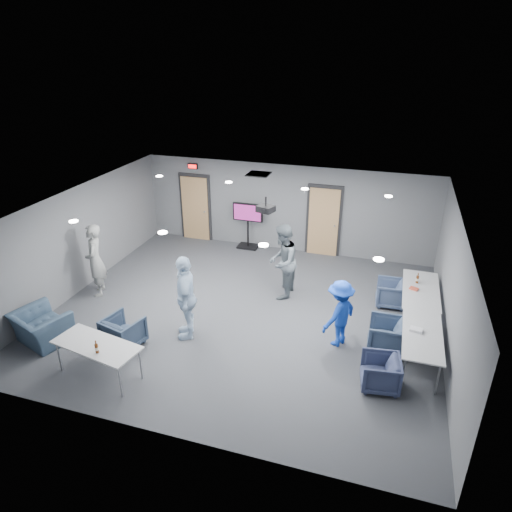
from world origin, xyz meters
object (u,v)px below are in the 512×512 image
(chair_right_b, at_px, (387,336))
(table_front_left, at_px, (97,346))
(person_d, at_px, (340,313))
(bottle_front, at_px, (97,348))
(person_a, at_px, (95,260))
(person_b, at_px, (282,262))
(bottle_right, at_px, (417,279))
(table_right_b, at_px, (422,336))
(chair_right_c, at_px, (380,373))
(table_right_a, at_px, (421,291))
(chair_front_a, at_px, (124,332))
(chair_right_a, at_px, (391,293))
(person_c, at_px, (186,297))
(tv_stand, at_px, (248,223))
(chair_front_b, at_px, (42,327))
(projector, at_px, (266,209))

(chair_right_b, distance_m, table_front_left, 5.88)
(person_d, bearing_deg, bottle_front, -27.92)
(person_a, relative_size, person_b, 0.98)
(person_d, relative_size, bottle_right, 5.71)
(table_right_b, bearing_deg, chair_right_c, 141.75)
(table_front_left, bearing_deg, table_right_a, 44.72)
(chair_front_a, distance_m, bottle_right, 6.87)
(person_a, bearing_deg, bottle_right, 73.52)
(chair_right_b, relative_size, chair_right_c, 1.11)
(chair_right_b, xyz_separation_m, chair_right_c, (-0.07, -1.21, -0.04))
(chair_right_a, bearing_deg, person_c, -60.33)
(bottle_front, height_order, tv_stand, tv_stand)
(person_a, distance_m, chair_front_b, 2.26)
(chair_front_a, bearing_deg, table_right_a, -138.96)
(chair_front_b, relative_size, projector, 2.43)
(person_a, bearing_deg, chair_front_a, 17.93)
(person_a, relative_size, person_d, 1.26)
(tv_stand, height_order, projector, projector)
(chair_right_a, bearing_deg, bottle_front, -50.31)
(chair_right_a, xyz_separation_m, chair_right_c, (-0.07, -3.17, 0.00))
(person_a, relative_size, projector, 4.21)
(chair_right_b, distance_m, table_right_a, 1.75)
(chair_right_c, height_order, chair_front_b, chair_front_b)
(chair_right_b, distance_m, chair_front_b, 7.42)
(chair_right_a, relative_size, projector, 1.58)
(person_d, bearing_deg, bottle_right, 170.46)
(chair_right_b, distance_m, chair_front_a, 5.60)
(table_right_b, bearing_deg, table_right_a, 0.00)
(person_d, xyz_separation_m, chair_front_b, (-6.16, -1.84, -0.40))
(person_c, xyz_separation_m, bottle_front, (-0.89, -1.99, -0.14))
(bottle_right, relative_size, projector, 0.58)
(chair_front_a, bearing_deg, chair_right_b, -150.55)
(chair_front_a, height_order, tv_stand, tv_stand)
(chair_right_a, distance_m, table_right_a, 0.83)
(chair_right_c, distance_m, table_right_b, 1.21)
(person_b, relative_size, chair_right_b, 2.46)
(person_c, height_order, chair_right_c, person_c)
(chair_right_a, xyz_separation_m, tv_stand, (-4.49, 2.30, 0.51))
(chair_right_a, distance_m, projector, 3.76)
(table_front_left, bearing_deg, chair_front_b, 172.42)
(chair_front_a, relative_size, tv_stand, 0.51)
(chair_right_a, distance_m, chair_right_b, 1.95)
(person_a, height_order, bottle_front, person_a)
(chair_right_a, distance_m, chair_front_b, 8.14)
(person_d, height_order, table_right_b, person_d)
(person_b, xyz_separation_m, person_d, (1.68, -1.65, -0.22))
(person_b, distance_m, projector, 1.49)
(chair_right_c, height_order, bottle_right, bottle_right)
(person_d, xyz_separation_m, table_right_a, (1.67, 1.66, -0.07))
(chair_right_a, height_order, table_right_b, table_right_b)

